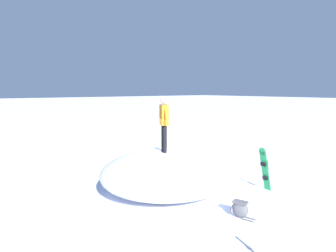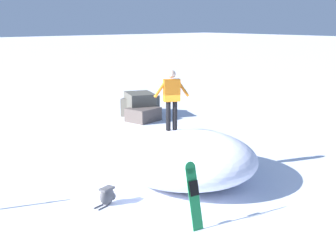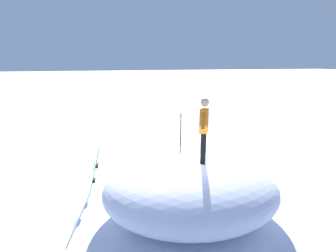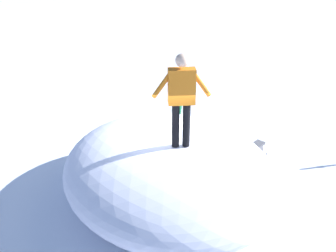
% 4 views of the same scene
% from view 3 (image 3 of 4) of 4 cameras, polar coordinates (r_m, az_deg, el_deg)
% --- Properties ---
extents(ground, '(240.00, 240.00, 0.00)m').
position_cam_3_polar(ground, '(8.30, 0.08, -16.40)').
color(ground, white).
extents(snow_mound, '(4.40, 5.00, 1.44)m').
position_cam_3_polar(snow_mound, '(7.66, 4.86, -13.01)').
color(snow_mound, white).
rests_on(snow_mound, ground).
extents(snowboarder_standing, '(0.99, 0.55, 1.78)m').
position_cam_3_polar(snowboarder_standing, '(7.22, 7.61, 0.09)').
color(snowboarder_standing, black).
rests_on(snowboarder_standing, snow_mound).
extents(snowboard_primary_upright, '(0.32, 0.43, 1.52)m').
position_cam_3_polar(snowboard_primary_upright, '(8.93, -15.16, -9.04)').
color(snowboard_primary_upright, '#1E8C47').
rests_on(snowboard_primary_upright, ground).
extents(backpack_near, '(0.71, 0.39, 0.47)m').
position_cam_3_polar(backpack_near, '(10.14, -1.53, -9.10)').
color(backpack_near, '#4C4C51').
rests_on(backpack_near, ground).
extents(trail_marker_pole, '(0.10, 0.10, 1.65)m').
position_cam_3_polar(trail_marker_pole, '(13.52, 2.72, -0.48)').
color(trail_marker_pole, black).
rests_on(trail_marker_pole, ground).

